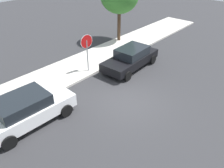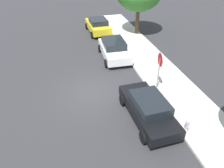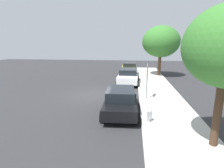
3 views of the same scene
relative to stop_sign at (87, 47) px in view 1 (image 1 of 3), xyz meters
name	(u,v)px [view 1 (image 1 of 3)]	position (x,y,z in m)	size (l,w,h in m)	color
ground_plane	(128,101)	(-0.76, -3.98, -1.82)	(60.00, 60.00, 0.00)	#2D2D30
sidewalk_curb	(69,70)	(-0.76, 1.06, -1.75)	(32.00, 3.12, 0.14)	beige
stop_sign	(87,47)	(0.00, 0.00, 0.00)	(0.88, 0.12, 2.61)	gray
parked_car_black	(131,58)	(2.44, -1.65, -1.09)	(4.52, 2.11, 1.43)	black
parked_car_white	(27,109)	(-5.19, -1.45, -1.06)	(4.27, 2.23, 1.47)	white
fire_hydrant	(125,51)	(3.81, -0.09, -1.46)	(0.30, 0.22, 0.72)	#A5A5A8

